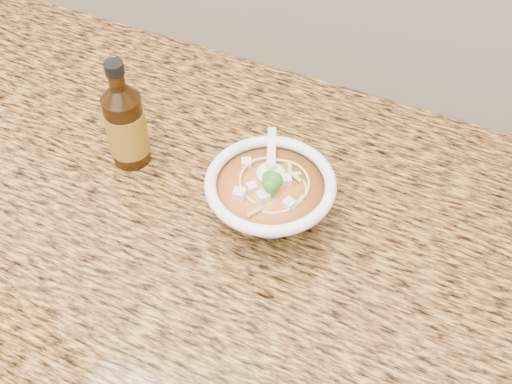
% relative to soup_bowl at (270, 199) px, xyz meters
% --- Properties ---
extents(cabinet, '(4.00, 0.65, 0.86)m').
position_rel_soup_bowl_xyz_m(cabinet, '(-0.22, -0.01, -0.51)').
color(cabinet, '#32190F').
rests_on(cabinet, ground).
extents(counter_slab, '(4.00, 0.68, 0.04)m').
position_rel_soup_bowl_xyz_m(counter_slab, '(-0.22, -0.01, -0.06)').
color(counter_slab, '#A47F3C').
rests_on(counter_slab, cabinet).
extents(soup_bowl, '(0.17, 0.18, 0.09)m').
position_rel_soup_bowl_xyz_m(soup_bowl, '(0.00, 0.00, 0.00)').
color(soup_bowl, white).
rests_on(soup_bowl, counter_slab).
extents(hot_sauce_bottle, '(0.06, 0.06, 0.17)m').
position_rel_soup_bowl_xyz_m(hot_sauce_bottle, '(-0.23, 0.02, 0.02)').
color(hot_sauce_bottle, '#3B2008').
rests_on(hot_sauce_bottle, counter_slab).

